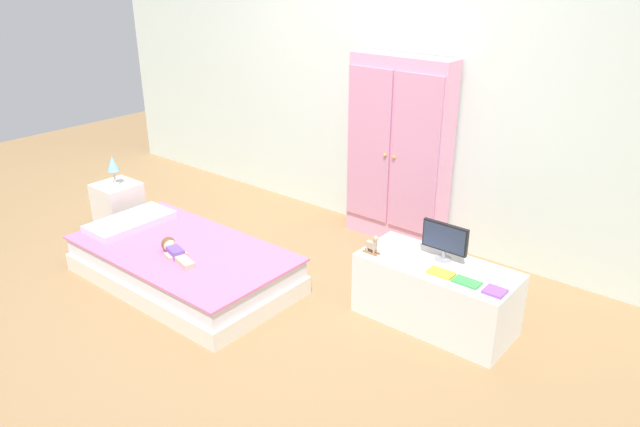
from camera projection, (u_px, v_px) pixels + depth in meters
ground_plane at (247, 300)px, 4.01m from camera, size 10.00×10.00×0.02m
back_wall at (386, 64)px, 4.59m from camera, size 6.40×0.05×2.70m
bed at (184, 264)px, 4.17m from camera, size 1.60×0.87×0.27m
pillow at (130, 222)px, 4.46m from camera, size 0.32×0.62×0.05m
doll at (173, 249)px, 4.01m from camera, size 0.39×0.17×0.10m
nightstand at (119, 208)px, 4.89m from camera, size 0.32×0.32×0.43m
table_lamp at (113, 165)px, 4.75m from camera, size 0.10×0.10×0.23m
wardrobe at (398, 152)px, 4.58m from camera, size 0.83×0.25×1.46m
tv_stand at (436, 294)px, 3.67m from camera, size 0.96×0.44×0.41m
tv_monitor at (445, 239)px, 3.59m from camera, size 0.29×0.10×0.24m
rocking_horse_toy at (373, 245)px, 3.69m from camera, size 0.11×0.04×0.13m
book_yellow at (441, 273)px, 3.47m from camera, size 0.15×0.09×0.02m
book_green at (467, 282)px, 3.38m from camera, size 0.16×0.09×0.01m
book_purple at (495, 291)px, 3.28m from camera, size 0.12×0.11×0.02m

